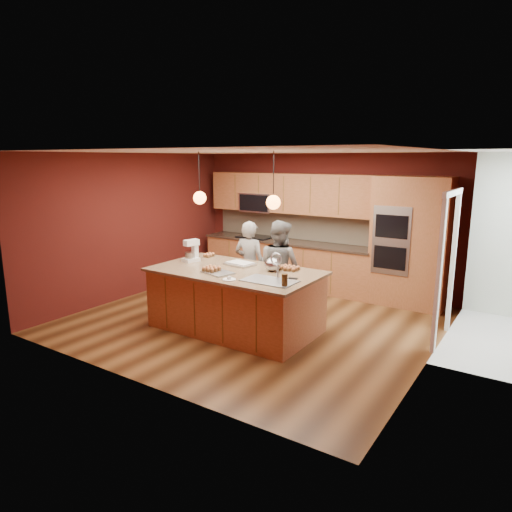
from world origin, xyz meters
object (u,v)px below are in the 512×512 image
Objects in this scene: person_right at (279,268)px; person_left at (250,265)px; island at (236,299)px; stand_mixer at (191,252)px; mixing_bowl at (273,265)px.

person_left is at bearing 8.81° from person_right.
island is at bearing 87.58° from person_right.
mixing_bowl is (1.46, 0.16, -0.05)m from stand_mixer.
mixing_bowl is at bearing 27.43° from island.
person_left reaches higher than stand_mixer.
person_left is 4.32× the size of stand_mixer.
mixing_bowl is at bearing 134.72° from person_left.
person_left is at bearing 72.03° from stand_mixer.
stand_mixer is at bearing 45.67° from person_right.
island is 1.59× the size of person_right.
person_left is (-0.41, 0.97, 0.29)m from island.
island is at bearing 9.07° from stand_mixer.
mixing_bowl is (0.30, -0.71, 0.24)m from person_right.
person_right is 1.48m from stand_mixer.
person_right reaches higher than mixing_bowl.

